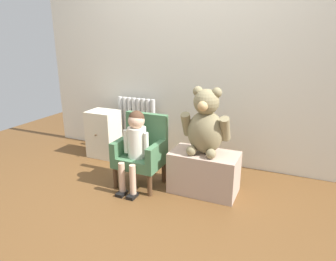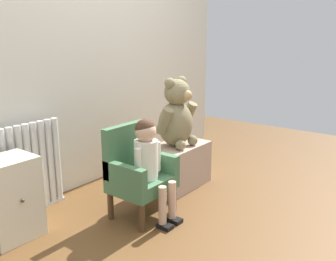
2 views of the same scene
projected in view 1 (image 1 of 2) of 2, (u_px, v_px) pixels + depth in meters
The scene contains 8 objects.
ground_plane at pixel (144, 210), 2.46m from camera, with size 6.00×6.00×0.00m, color brown.
back_wall at pixel (195, 53), 3.16m from camera, with size 3.80×0.05×2.40m, color silver.
radiator at pixel (137, 126), 3.57m from camera, with size 0.50×0.05×0.68m.
small_dresser at pixel (104, 134), 3.51m from camera, with size 0.33×0.30×0.55m.
child_armchair at pixel (142, 150), 2.82m from camera, with size 0.42×0.37×0.67m.
child_figure at pixel (136, 139), 2.69m from camera, with size 0.25×0.35×0.74m.
low_bench at pixel (204, 172), 2.71m from camera, with size 0.60×0.34×0.38m, color tan.
large_teddy_bear at pixel (206, 125), 2.58m from camera, with size 0.43×0.30×0.59m.
Camera 1 is at (1.06, -1.89, 1.36)m, focal length 32.00 mm.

